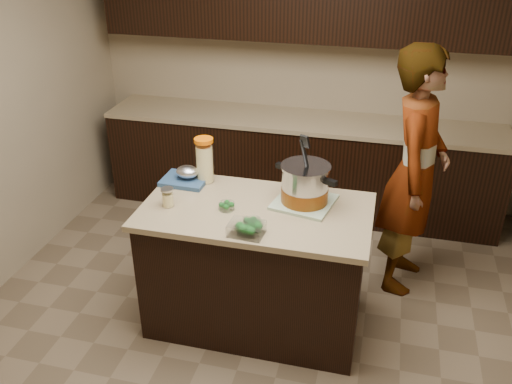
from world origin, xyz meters
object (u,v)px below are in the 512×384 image
at_px(stock_pot, 305,186).
at_px(lemonade_pitcher, 205,162).
at_px(island, 256,267).
at_px(person, 415,173).

xyz_separation_m(stock_pot, lemonade_pitcher, (-0.72, 0.15, 0.02)).
height_order(stock_pot, lemonade_pitcher, stock_pot).
bearing_deg(island, lemonade_pitcher, 146.04).
xyz_separation_m(lemonade_pitcher, person, (1.42, 0.45, -0.13)).
distance_m(stock_pot, lemonade_pitcher, 0.74).
xyz_separation_m(island, stock_pot, (0.28, 0.14, 0.57)).
relative_size(island, lemonade_pitcher, 4.63).
bearing_deg(island, person, 37.31).
height_order(island, person, person).
height_order(island, lemonade_pitcher, lemonade_pitcher).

